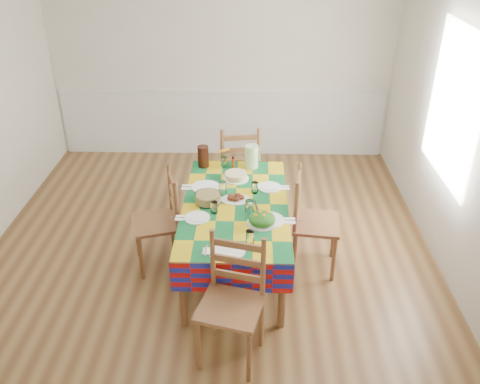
% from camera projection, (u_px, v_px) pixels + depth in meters
% --- Properties ---
extents(room, '(4.58, 5.08, 2.78)m').
position_uv_depth(room, '(205.00, 132.00, 4.43)').
color(room, brown).
rests_on(room, ground).
extents(wainscot, '(4.41, 0.06, 0.92)m').
position_uv_depth(wainscot, '(222.00, 121.00, 7.02)').
color(wainscot, silver).
rests_on(wainscot, room).
extents(window_right, '(0.00, 1.40, 1.40)m').
position_uv_depth(window_right, '(454.00, 106.00, 4.57)').
color(window_right, white).
rests_on(window_right, room).
extents(dining_table, '(0.96, 1.79, 0.70)m').
position_uv_depth(dining_table, '(235.00, 211.00, 4.67)').
color(dining_table, brown).
rests_on(dining_table, room).
extents(setting_near_head, '(0.41, 0.27, 0.12)m').
position_uv_depth(setting_near_head, '(236.00, 246.00, 4.01)').
color(setting_near_head, white).
rests_on(setting_near_head, dining_table).
extents(setting_left_near, '(0.41, 0.24, 0.11)m').
position_uv_depth(setting_left_near, '(203.00, 214.00, 4.44)').
color(setting_left_near, white).
rests_on(setting_left_near, dining_table).
extents(setting_left_far, '(0.50, 0.30, 0.13)m').
position_uv_depth(setting_left_far, '(211.00, 187.00, 4.85)').
color(setting_left_far, white).
rests_on(setting_left_far, dining_table).
extents(setting_right_near, '(0.51, 0.29, 0.13)m').
position_uv_depth(setting_right_near, '(262.00, 215.00, 4.41)').
color(setting_right_near, white).
rests_on(setting_right_near, dining_table).
extents(setting_right_far, '(0.43, 0.25, 0.11)m').
position_uv_depth(setting_right_far, '(265.00, 187.00, 4.86)').
color(setting_right_far, white).
rests_on(setting_right_far, dining_table).
extents(meat_platter, '(0.28, 0.20, 0.05)m').
position_uv_depth(meat_platter, '(235.00, 198.00, 4.68)').
color(meat_platter, white).
rests_on(meat_platter, dining_table).
extents(salad_platter, '(0.26, 0.26, 0.11)m').
position_uv_depth(salad_platter, '(262.00, 219.00, 4.33)').
color(salad_platter, white).
rests_on(salad_platter, dining_table).
extents(pasta_bowl, '(0.24, 0.24, 0.09)m').
position_uv_depth(pasta_bowl, '(208.00, 198.00, 4.64)').
color(pasta_bowl, white).
rests_on(pasta_bowl, dining_table).
extents(cake, '(0.26, 0.26, 0.07)m').
position_uv_depth(cake, '(236.00, 176.00, 5.04)').
color(cake, white).
rests_on(cake, dining_table).
extents(serving_utensils, '(0.13, 0.28, 0.01)m').
position_uv_depth(serving_utensils, '(254.00, 208.00, 4.56)').
color(serving_utensils, black).
rests_on(serving_utensils, dining_table).
extents(flower_vase, '(0.13, 0.11, 0.21)m').
position_uv_depth(flower_vase, '(224.00, 159.00, 5.26)').
color(flower_vase, white).
rests_on(flower_vase, dining_table).
extents(hot_sauce, '(0.03, 0.03, 0.13)m').
position_uv_depth(hot_sauce, '(233.00, 162.00, 5.25)').
color(hot_sauce, '#AE330D').
rests_on(hot_sauce, dining_table).
extents(green_pitcher, '(0.14, 0.14, 0.24)m').
position_uv_depth(green_pitcher, '(252.00, 156.00, 5.24)').
color(green_pitcher, '#B9E6A2').
rests_on(green_pitcher, dining_table).
extents(tea_pitcher, '(0.11, 0.11, 0.23)m').
position_uv_depth(tea_pitcher, '(203.00, 156.00, 5.26)').
color(tea_pitcher, black).
rests_on(tea_pitcher, dining_table).
extents(name_card, '(0.07, 0.02, 0.02)m').
position_uv_depth(name_card, '(232.00, 261.00, 3.87)').
color(name_card, white).
rests_on(name_card, dining_table).
extents(chair_near, '(0.55, 0.53, 1.02)m').
position_uv_depth(chair_near, '(232.00, 303.00, 3.75)').
color(chair_near, brown).
rests_on(chair_near, room).
extents(chair_far, '(0.50, 0.48, 1.03)m').
position_uv_depth(chair_far, '(239.00, 168.00, 5.71)').
color(chair_far, brown).
rests_on(chair_far, room).
extents(chair_left, '(0.52, 0.53, 0.98)m').
position_uv_depth(chair_left, '(160.00, 222.00, 4.77)').
color(chair_left, brown).
rests_on(chair_left, room).
extents(chair_right, '(0.48, 0.50, 1.01)m').
position_uv_depth(chair_right, '(311.00, 223.00, 4.72)').
color(chair_right, brown).
rests_on(chair_right, room).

